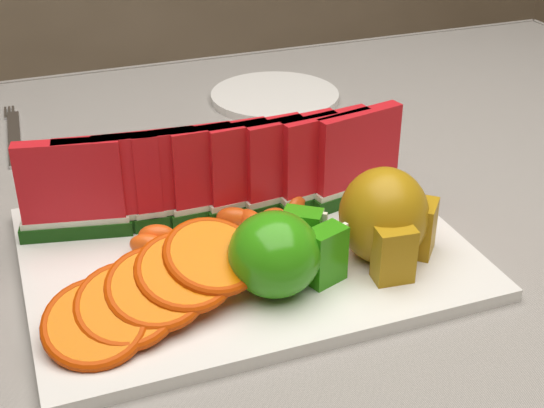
{
  "coord_description": "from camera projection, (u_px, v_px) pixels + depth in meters",
  "views": [
    {
      "loc": [
        -0.19,
        -0.63,
        1.15
      ],
      "look_at": [
        0.02,
        -0.06,
        0.81
      ],
      "focal_mm": 50.0,
      "sensor_mm": 36.0,
      "label": 1
    }
  ],
  "objects": [
    {
      "name": "orange_fan_front",
      "position": [
        156.0,
        288.0,
        0.61
      ],
      "size": [
        0.21,
        0.13,
        0.06
      ],
      "color": "#E15B11",
      "rests_on": "platter"
    },
    {
      "name": "platter",
      "position": [
        245.0,
        252.0,
        0.71
      ],
      "size": [
        0.4,
        0.3,
        0.01
      ],
      "color": "silver",
      "rests_on": "tablecloth"
    },
    {
      "name": "table",
      "position": [
        233.0,
        307.0,
        0.82
      ],
      "size": [
        1.4,
        0.9,
        0.75
      ],
      "color": "#502B1F",
      "rests_on": "ground"
    },
    {
      "name": "side_plate",
      "position": [
        275.0,
        96.0,
        1.06
      ],
      "size": [
        0.21,
        0.21,
        0.01
      ],
      "color": "silver",
      "rests_on": "tablecloth"
    },
    {
      "name": "apple_cluster",
      "position": [
        282.0,
        253.0,
        0.64
      ],
      "size": [
        0.11,
        0.09,
        0.07
      ],
      "color": "#318F16",
      "rests_on": "platter"
    },
    {
      "name": "tangerine_segments",
      "position": [
        222.0,
        226.0,
        0.72
      ],
      "size": [
        0.2,
        0.07,
        0.02
      ],
      "color": "orange",
      "rests_on": "platter"
    },
    {
      "name": "fork",
      "position": [
        14.0,
        136.0,
        0.95
      ],
      "size": [
        0.02,
        0.2,
        0.0
      ],
      "color": "silver",
      "rests_on": "tablecloth"
    },
    {
      "name": "pear_cluster",
      "position": [
        387.0,
        219.0,
        0.68
      ],
      "size": [
        0.1,
        0.1,
        0.09
      ],
      "color": "#967B07",
      "rests_on": "platter"
    },
    {
      "name": "orange_fan_back",
      "position": [
        194.0,
        172.0,
        0.8
      ],
      "size": [
        0.28,
        0.1,
        0.04
      ],
      "color": "#E15B11",
      "rests_on": "platter"
    },
    {
      "name": "tablecloth",
      "position": [
        232.0,
        259.0,
        0.79
      ],
      "size": [
        1.53,
        1.03,
        0.2
      ],
      "color": "slate",
      "rests_on": "table"
    },
    {
      "name": "watermelon_row",
      "position": [
        221.0,
        175.0,
        0.73
      ],
      "size": [
        0.39,
        0.07,
        0.1
      ],
      "color": "#11410C",
      "rests_on": "platter"
    }
  ]
}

